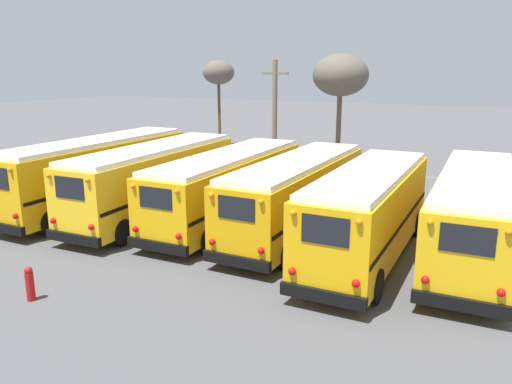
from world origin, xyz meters
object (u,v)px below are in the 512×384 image
school_bus_3 (297,193)px  school_bus_4 (368,211)px  school_bus_0 (99,171)px  school_bus_1 (155,179)px  school_bus_2 (229,185)px  utility_pole (275,114)px  school_bus_5 (473,212)px  bare_tree_2 (341,76)px  bare_tree_1 (219,73)px  fire_hydrant (30,283)px

school_bus_3 → school_bus_4: school_bus_4 is taller
school_bus_0 → school_bus_4: school_bus_0 is taller
school_bus_1 → school_bus_2: bearing=15.0°
school_bus_3 → utility_pole: bearing=118.3°
utility_pole → school_bus_5: bearing=-42.0°
bare_tree_2 → school_bus_5: bearing=-54.7°
school_bus_2 → utility_pole: utility_pole is taller
school_bus_1 → utility_pole: 12.41m
bare_tree_2 → school_bus_3: bearing=-80.0°
school_bus_2 → school_bus_5: school_bus_5 is taller
school_bus_5 → bare_tree_1: (-20.84, 18.13, 4.46)m
school_bus_5 → fire_hydrant: size_ratio=10.15×
school_bus_1 → fire_hydrant: bearing=-76.9°
school_bus_3 → school_bus_4: (3.26, -1.58, 0.07)m
school_bus_4 → utility_pole: (-9.49, 13.15, 1.93)m
school_bus_0 → school_bus_1: bearing=0.9°
school_bus_4 → utility_pole: bearing=125.8°
school_bus_2 → bare_tree_2: (1.09, 12.22, 4.45)m
bare_tree_1 → bare_tree_2: 13.46m
school_bus_0 → school_bus_3: bearing=4.4°
utility_pole → bare_tree_2: (4.06, 0.83, 2.42)m
school_bus_0 → utility_pole: bearing=73.9°
utility_pole → school_bus_2: bearing=-75.4°
school_bus_2 → bare_tree_1: 21.63m
school_bus_0 → school_bus_5: bearing=2.9°
school_bus_2 → school_bus_4: (6.53, -1.75, 0.10)m
fire_hydrant → school_bus_0: bearing=121.9°
school_bus_4 → bare_tree_1: bearing=131.6°
school_bus_2 → fire_hydrant: (-1.29, -9.34, -1.10)m
fire_hydrant → bare_tree_1: bearing=109.6°
school_bus_1 → fire_hydrant: (1.97, -8.47, -1.22)m
school_bus_2 → school_bus_3: size_ratio=1.02×
school_bus_2 → school_bus_1: bearing=-165.0°
school_bus_0 → bare_tree_2: size_ratio=1.45×
school_bus_0 → utility_pole: utility_pole is taller
school_bus_1 → school_bus_3: school_bus_1 is taller
school_bus_5 → bare_tree_2: (-8.70, 12.31, 4.40)m
bare_tree_1 → school_bus_0: bearing=-76.6°
school_bus_2 → bare_tree_2: bare_tree_2 is taller
school_bus_5 → utility_pole: size_ratio=1.49×
school_bus_1 → fire_hydrant: 8.78m
school_bus_3 → school_bus_4: size_ratio=1.09×
school_bus_1 → school_bus_4: size_ratio=1.10×
school_bus_3 → school_bus_0: bearing=-175.6°
school_bus_4 → bare_tree_1: size_ratio=1.31×
school_bus_5 → fire_hydrant: (-11.08, -9.25, -1.15)m
school_bus_0 → school_bus_2: bearing=8.1°
school_bus_1 → utility_pole: size_ratio=1.46×
school_bus_4 → fire_hydrant: 10.96m
school_bus_0 → school_bus_2: (6.53, 0.93, -0.19)m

